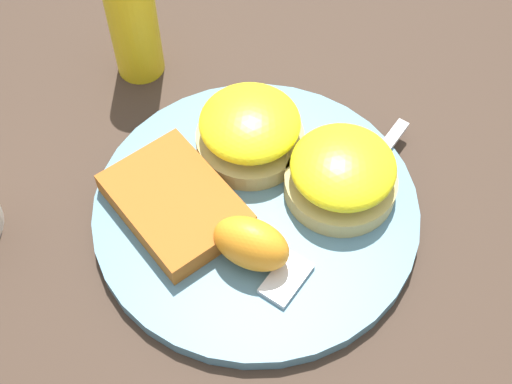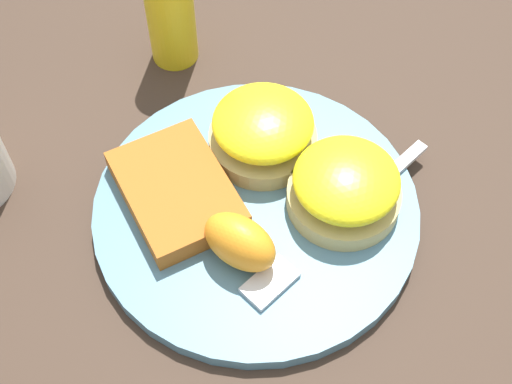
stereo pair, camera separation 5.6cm
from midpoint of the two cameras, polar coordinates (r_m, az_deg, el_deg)
name	(u,v)px [view 1 (the left image)]	position (r m, az deg, el deg)	size (l,w,h in m)	color
ground_plane	(256,215)	(0.58, -2.72, -2.06)	(1.10, 1.10, 0.00)	#38281E
plate	(256,210)	(0.58, -2.74, -1.69)	(0.26, 0.26, 0.01)	slate
sandwich_benedict_left	(342,174)	(0.56, 4.12, 1.27)	(0.09, 0.09, 0.05)	tan
sandwich_benedict_right	(250,130)	(0.59, -3.20, 4.79)	(0.09, 0.09, 0.05)	tan
hashbrown_patty	(175,203)	(0.57, -9.27, -1.07)	(0.11, 0.08, 0.02)	#A2561C
orange_wedge	(251,244)	(0.53, -3.39, -4.39)	(0.06, 0.04, 0.04)	orange
fork	(333,216)	(0.56, 3.41, -2.18)	(0.10, 0.19, 0.00)	silver
condiment_bottle	(132,18)	(0.66, -12.35, 13.32)	(0.04, 0.04, 0.12)	gold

